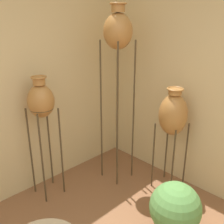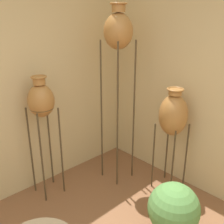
# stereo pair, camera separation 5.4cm
# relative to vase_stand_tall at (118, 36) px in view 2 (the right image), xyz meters

# --- Properties ---
(vase_stand_tall) EXTENTS (0.33, 0.33, 2.18)m
(vase_stand_tall) POSITION_rel_vase_stand_tall_xyz_m (0.00, 0.00, 0.00)
(vase_stand_tall) COLOR #473823
(vase_stand_tall) RESTS_ON ground_plane
(vase_stand_medium) EXTENTS (0.29, 0.29, 1.45)m
(vase_stand_medium) POSITION_rel_vase_stand_tall_xyz_m (-0.84, 0.33, -0.68)
(vase_stand_medium) COLOR #473823
(vase_stand_medium) RESTS_ON ground_plane
(vase_stand_short) EXTENTS (0.33, 0.33, 1.29)m
(vase_stand_short) POSITION_rel_vase_stand_tall_xyz_m (0.29, -0.62, -0.87)
(vase_stand_short) COLOR #473823
(vase_stand_short) RESTS_ON ground_plane
(potted_plant) EXTENTS (0.49, 0.49, 0.61)m
(potted_plant) POSITION_rel_vase_stand_tall_xyz_m (-0.38, -1.13, -1.51)
(potted_plant) COLOR olive
(potted_plant) RESTS_ON ground_plane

